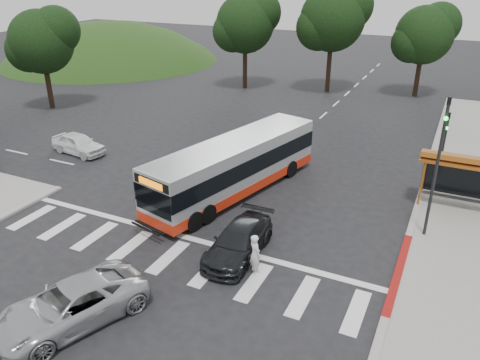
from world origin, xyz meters
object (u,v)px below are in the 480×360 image
Objects in this scene: transit_bus at (235,167)px; silver_suv_south at (71,305)px; pedestrian at (255,254)px; dark_sedan at (239,241)px.

transit_bus is 11.64m from silver_suv_south.
dark_sedan is at bearing -0.55° from pedestrian.
silver_suv_south is (-3.36, -6.22, 0.07)m from dark_sedan.
pedestrian is 0.33× the size of silver_suv_south.
silver_suv_south is (-4.51, -5.33, -0.15)m from pedestrian.
pedestrian is 0.39× the size of dark_sedan.
pedestrian is 6.99m from silver_suv_south.
transit_bus is at bearing 109.02° from silver_suv_south.
transit_bus is 6.53× the size of pedestrian.
silver_suv_south is at bearing -119.84° from dark_sedan.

